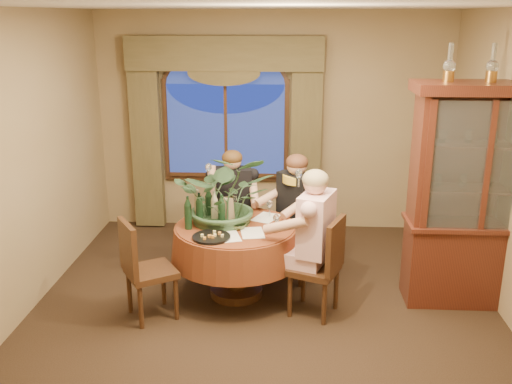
# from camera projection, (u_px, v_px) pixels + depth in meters

# --- Properties ---
(floor) EXTENTS (5.00, 5.00, 0.00)m
(floor) POSITION_uv_depth(u_px,v_px,m) (264.00, 318.00, 5.37)
(floor) COLOR black
(floor) RESTS_ON ground
(wall_back) EXTENTS (4.50, 0.00, 4.50)m
(wall_back) POSITION_uv_depth(u_px,v_px,m) (273.00, 123.00, 7.34)
(wall_back) COLOR olive
(wall_back) RESTS_ON ground
(ceiling) EXTENTS (5.00, 5.00, 0.00)m
(ceiling) POSITION_uv_depth(u_px,v_px,m) (265.00, 6.00, 4.54)
(ceiling) COLOR white
(ceiling) RESTS_ON wall_back
(window) EXTENTS (1.62, 0.10, 1.32)m
(window) POSITION_uv_depth(u_px,v_px,m) (226.00, 131.00, 7.33)
(window) COLOR navy
(window) RESTS_ON wall_back
(arched_transom) EXTENTS (1.60, 0.06, 0.44)m
(arched_transom) POSITION_uv_depth(u_px,v_px,m) (225.00, 69.00, 7.10)
(arched_transom) COLOR navy
(arched_transom) RESTS_ON wall_back
(drapery_left) EXTENTS (0.38, 0.14, 2.32)m
(drapery_left) POSITION_uv_depth(u_px,v_px,m) (147.00, 140.00, 7.38)
(drapery_left) COLOR #4A4226
(drapery_left) RESTS_ON floor
(drapery_right) EXTENTS (0.38, 0.14, 2.32)m
(drapery_right) POSITION_uv_depth(u_px,v_px,m) (306.00, 142.00, 7.27)
(drapery_right) COLOR #4A4226
(drapery_right) RESTS_ON floor
(swag_valance) EXTENTS (2.45, 0.16, 0.42)m
(swag_valance) POSITION_uv_depth(u_px,v_px,m) (224.00, 53.00, 6.97)
(swag_valance) COLOR #4A4226
(swag_valance) RESTS_ON wall_back
(dining_table) EXTENTS (1.58, 1.58, 0.75)m
(dining_table) POSITION_uv_depth(u_px,v_px,m) (236.00, 261.00, 5.71)
(dining_table) COLOR maroon
(dining_table) RESTS_ON floor
(china_cabinet) EXTENTS (1.34, 0.53, 2.16)m
(china_cabinet) POSITION_uv_depth(u_px,v_px,m) (476.00, 197.00, 5.39)
(china_cabinet) COLOR #3D1A13
(china_cabinet) RESTS_ON floor
(oil_lamp_left) EXTENTS (0.11, 0.11, 0.34)m
(oil_lamp_left) POSITION_uv_depth(u_px,v_px,m) (450.00, 62.00, 5.04)
(oil_lamp_left) COLOR #A5722D
(oil_lamp_left) RESTS_ON china_cabinet
(oil_lamp_center) EXTENTS (0.11, 0.11, 0.34)m
(oil_lamp_center) POSITION_uv_depth(u_px,v_px,m) (493.00, 63.00, 5.02)
(oil_lamp_center) COLOR #A5722D
(oil_lamp_center) RESTS_ON china_cabinet
(chair_right) EXTENTS (0.55, 0.55, 0.96)m
(chair_right) POSITION_uv_depth(u_px,v_px,m) (314.00, 266.00, 5.33)
(chair_right) COLOR black
(chair_right) RESTS_ON floor
(chair_back_right) EXTENTS (0.58, 0.58, 0.96)m
(chair_back_right) POSITION_uv_depth(u_px,v_px,m) (305.00, 236.00, 6.07)
(chair_back_right) COLOR black
(chair_back_right) RESTS_ON floor
(chair_back) EXTENTS (0.44, 0.44, 0.96)m
(chair_back) POSITION_uv_depth(u_px,v_px,m) (238.00, 222.00, 6.49)
(chair_back) COLOR black
(chair_back) RESTS_ON floor
(chair_front_left) EXTENTS (0.58, 0.58, 0.96)m
(chair_front_left) POSITION_uv_depth(u_px,v_px,m) (151.00, 269.00, 5.27)
(chair_front_left) COLOR black
(chair_front_left) RESTS_ON floor
(person_pink) EXTENTS (0.61, 0.63, 1.41)m
(person_pink) POSITION_uv_depth(u_px,v_px,m) (316.00, 242.00, 5.30)
(person_pink) COLOR beige
(person_pink) RESTS_ON floor
(person_back) EXTENTS (0.53, 0.49, 1.33)m
(person_back) POSITION_uv_depth(u_px,v_px,m) (233.00, 207.00, 6.42)
(person_back) COLOR black
(person_back) RESTS_ON floor
(person_scarf) EXTENTS (0.66, 0.66, 1.36)m
(person_scarf) POSITION_uv_depth(u_px,v_px,m) (297.00, 216.00, 6.08)
(person_scarf) COLOR black
(person_scarf) RESTS_ON floor
(stoneware_vase) EXTENTS (0.13, 0.13, 0.25)m
(stoneware_vase) POSITION_uv_depth(u_px,v_px,m) (228.00, 210.00, 5.68)
(stoneware_vase) COLOR #907558
(stoneware_vase) RESTS_ON dining_table
(centerpiece_plant) EXTENTS (0.96, 1.07, 0.84)m
(centerpiece_plant) POSITION_uv_depth(u_px,v_px,m) (226.00, 161.00, 5.54)
(centerpiece_plant) COLOR #335534
(centerpiece_plant) RESTS_ON dining_table
(olive_bowl) EXTENTS (0.16, 0.16, 0.05)m
(olive_bowl) POSITION_uv_depth(u_px,v_px,m) (238.00, 226.00, 5.51)
(olive_bowl) COLOR #41502A
(olive_bowl) RESTS_ON dining_table
(cheese_platter) EXTENTS (0.36, 0.36, 0.02)m
(cheese_platter) POSITION_uv_depth(u_px,v_px,m) (211.00, 237.00, 5.28)
(cheese_platter) COLOR black
(cheese_platter) RESTS_ON dining_table
(wine_bottle_0) EXTENTS (0.07, 0.07, 0.33)m
(wine_bottle_0) POSITION_uv_depth(u_px,v_px,m) (209.00, 203.00, 5.75)
(wine_bottle_0) COLOR black
(wine_bottle_0) RESTS_ON dining_table
(wine_bottle_1) EXTENTS (0.07, 0.07, 0.33)m
(wine_bottle_1) POSITION_uv_depth(u_px,v_px,m) (198.00, 206.00, 5.67)
(wine_bottle_1) COLOR tan
(wine_bottle_1) RESTS_ON dining_table
(wine_bottle_2) EXTENTS (0.07, 0.07, 0.33)m
(wine_bottle_2) POSITION_uv_depth(u_px,v_px,m) (188.00, 213.00, 5.47)
(wine_bottle_2) COLOR black
(wine_bottle_2) RESTS_ON dining_table
(wine_bottle_3) EXTENTS (0.07, 0.07, 0.33)m
(wine_bottle_3) POSITION_uv_depth(u_px,v_px,m) (199.00, 209.00, 5.57)
(wine_bottle_3) COLOR black
(wine_bottle_3) RESTS_ON dining_table
(wine_bottle_4) EXTENTS (0.07, 0.07, 0.33)m
(wine_bottle_4) POSITION_uv_depth(u_px,v_px,m) (222.00, 211.00, 5.52)
(wine_bottle_4) COLOR black
(wine_bottle_4) RESTS_ON dining_table
(wine_bottle_5) EXTENTS (0.07, 0.07, 0.33)m
(wine_bottle_5) POSITION_uv_depth(u_px,v_px,m) (214.00, 207.00, 5.62)
(wine_bottle_5) COLOR tan
(wine_bottle_5) RESTS_ON dining_table
(tasting_paper_0) EXTENTS (0.26, 0.33, 0.00)m
(tasting_paper_0) POSITION_uv_depth(u_px,v_px,m) (252.00, 233.00, 5.40)
(tasting_paper_0) COLOR white
(tasting_paper_0) RESTS_ON dining_table
(tasting_paper_1) EXTENTS (0.32, 0.36, 0.00)m
(tasting_paper_1) POSITION_uv_depth(u_px,v_px,m) (266.00, 218.00, 5.81)
(tasting_paper_1) COLOR white
(tasting_paper_1) RESTS_ON dining_table
(tasting_paper_2) EXTENTS (0.29, 0.35, 0.00)m
(tasting_paper_2) POSITION_uv_depth(u_px,v_px,m) (228.00, 236.00, 5.32)
(tasting_paper_2) COLOR white
(tasting_paper_2) RESTS_ON dining_table
(wine_glass_person_pink) EXTENTS (0.07, 0.07, 0.18)m
(wine_glass_person_pink) POSITION_uv_depth(u_px,v_px,m) (276.00, 223.00, 5.41)
(wine_glass_person_pink) COLOR silver
(wine_glass_person_pink) RESTS_ON dining_table
(wine_glass_person_back) EXTENTS (0.07, 0.07, 0.18)m
(wine_glass_person_back) POSITION_uv_depth(u_px,v_px,m) (234.00, 203.00, 5.98)
(wine_glass_person_back) COLOR silver
(wine_glass_person_back) RESTS_ON dining_table
(wine_glass_person_scarf) EXTENTS (0.07, 0.07, 0.18)m
(wine_glass_person_scarf) POSITION_uv_depth(u_px,v_px,m) (270.00, 208.00, 5.82)
(wine_glass_person_scarf) COLOR silver
(wine_glass_person_scarf) RESTS_ON dining_table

